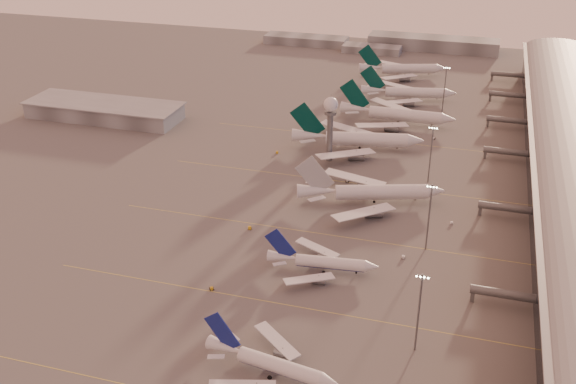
# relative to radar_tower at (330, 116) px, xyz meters

# --- Properties ---
(ground) EXTENTS (700.00, 700.00, 0.00)m
(ground) POSITION_rel_radar_tower_xyz_m (-5.00, -120.00, -20.95)
(ground) COLOR #545252
(ground) RESTS_ON ground
(taxiway_markings) EXTENTS (180.00, 185.25, 0.02)m
(taxiway_markings) POSITION_rel_radar_tower_xyz_m (25.00, -64.00, -20.94)
(taxiway_markings) COLOR gold
(taxiway_markings) RESTS_ON ground
(hangar) EXTENTS (82.00, 27.00, 8.50)m
(hangar) POSITION_rel_radar_tower_xyz_m (-125.00, 20.00, -16.63)
(hangar) COLOR #5B5D62
(hangar) RESTS_ON ground
(radar_tower) EXTENTS (6.40, 6.40, 31.10)m
(radar_tower) POSITION_rel_radar_tower_xyz_m (0.00, 0.00, 0.00)
(radar_tower) COLOR #595C61
(radar_tower) RESTS_ON ground
(mast_a) EXTENTS (3.60, 0.56, 25.00)m
(mast_a) POSITION_rel_radar_tower_xyz_m (53.00, -120.00, -7.21)
(mast_a) COLOR #595C61
(mast_a) RESTS_ON ground
(mast_b) EXTENTS (3.60, 0.56, 25.00)m
(mast_b) POSITION_rel_radar_tower_xyz_m (50.00, -65.00, -7.21)
(mast_b) COLOR #595C61
(mast_b) RESTS_ON ground
(mast_c) EXTENTS (3.60, 0.56, 25.00)m
(mast_c) POSITION_rel_radar_tower_xyz_m (45.00, -10.00, -7.21)
(mast_c) COLOR #595C61
(mast_c) RESTS_ON ground
(mast_d) EXTENTS (3.60, 0.56, 25.00)m
(mast_d) POSITION_rel_radar_tower_xyz_m (43.00, 80.00, -7.21)
(mast_d) COLOR #595C61
(mast_d) RESTS_ON ground
(distant_horizon) EXTENTS (165.00, 37.50, 9.00)m
(distant_horizon) POSITION_rel_radar_tower_xyz_m (-2.38, 205.14, -17.06)
(distant_horizon) COLOR #5B5D62
(distant_horizon) RESTS_ON ground
(narrowbody_near) EXTENTS (38.62, 30.61, 15.16)m
(narrowbody_near) POSITION_rel_radar_tower_xyz_m (17.93, -140.77, -17.88)
(narrowbody_near) COLOR silver
(narrowbody_near) RESTS_ON ground
(narrowbody_mid) EXTENTS (37.47, 29.77, 14.66)m
(narrowbody_mid) POSITION_rel_radar_tower_xyz_m (18.94, -89.00, -17.98)
(narrowbody_mid) COLOR silver
(narrowbody_mid) RESTS_ON ground
(widebody_white) EXTENTS (56.83, 44.83, 20.69)m
(widebody_white) POSITION_rel_radar_tower_xyz_m (25.62, -36.22, -17.36)
(widebody_white) COLOR silver
(widebody_white) RESTS_ON ground
(greentail_a) EXTENTS (61.24, 48.99, 22.47)m
(greentail_a) POSITION_rel_radar_tower_xyz_m (9.77, 15.77, -16.98)
(greentail_a) COLOR silver
(greentail_a) RESTS_ON ground
(greentail_b) EXTENTS (59.48, 48.04, 21.61)m
(greentail_b) POSITION_rel_radar_tower_xyz_m (22.39, 54.84, -17.13)
(greentail_b) COLOR silver
(greentail_b) RESTS_ON ground
(greentail_c) EXTENTS (53.21, 42.57, 19.53)m
(greentail_c) POSITION_rel_radar_tower_xyz_m (23.05, 93.95, -17.50)
(greentail_c) COLOR silver
(greentail_c) RESTS_ON ground
(greentail_d) EXTENTS (53.65, 42.67, 20.12)m
(greentail_d) POSITION_rel_radar_tower_xyz_m (13.62, 139.51, -17.40)
(greentail_d) COLOR silver
(greentail_d) RESTS_ON ground
(gsv_tug_mid) EXTENTS (3.26, 3.63, 0.89)m
(gsv_tug_mid) POSITION_rel_radar_tower_xyz_m (-11.90, -109.15, -20.49)
(gsv_tug_mid) COLOR gold
(gsv_tug_mid) RESTS_ON ground
(gsv_truck_b) EXTENTS (5.43, 2.14, 2.18)m
(gsv_truck_b) POSITION_rel_radar_tower_xyz_m (43.82, -73.33, -19.84)
(gsv_truck_b) COLOR silver
(gsv_truck_b) RESTS_ON ground
(gsv_truck_c) EXTENTS (6.24, 4.68, 2.40)m
(gsv_truck_c) POSITION_rel_radar_tower_xyz_m (-12.85, -69.20, -19.73)
(gsv_truck_c) COLOR gold
(gsv_truck_c) RESTS_ON ground
(gsv_catering_b) EXTENTS (4.84, 3.14, 3.66)m
(gsv_catering_b) POSITION_rel_radar_tower_xyz_m (57.49, -44.19, -19.12)
(gsv_catering_b) COLOR silver
(gsv_catering_b) RESTS_ON ground
(gsv_tug_far) EXTENTS (2.16, 3.30, 0.90)m
(gsv_tug_far) POSITION_rel_radar_tower_xyz_m (12.61, -19.62, -20.49)
(gsv_tug_far) COLOR silver
(gsv_tug_far) RESTS_ON ground
(gsv_truck_d) EXTENTS (2.98, 5.70, 2.19)m
(gsv_truck_d) POSITION_rel_radar_tower_xyz_m (-24.85, 1.28, -19.83)
(gsv_truck_d) COLOR gold
(gsv_truck_d) RESTS_ON ground
(gsv_tug_hangar) EXTENTS (3.43, 2.34, 0.91)m
(gsv_tug_hangar) POSITION_rel_radar_tower_xyz_m (42.54, 39.01, -20.48)
(gsv_tug_hangar) COLOR silver
(gsv_tug_hangar) RESTS_ON ground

